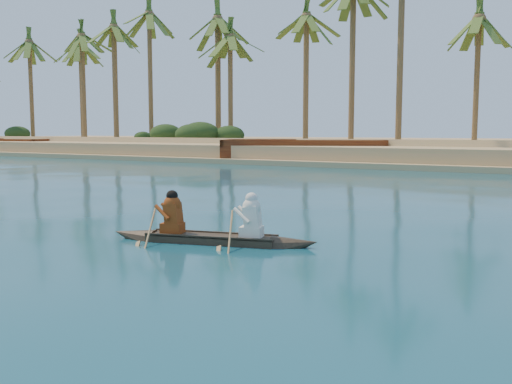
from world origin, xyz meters
The scene contains 7 objects.
ground centered at (0.00, 0.00, 0.00)m, with size 160.00×160.00×0.00m, color navy.
sandy_embankment centered at (0.00, 46.89, 0.53)m, with size 150.00×51.00×1.50m.
palm_grove centered at (0.00, 35.00, 8.00)m, with size 110.00×14.00×16.00m, color #365B20, non-canonical shape.
shrub_cluster centered at (0.00, 31.50, 1.20)m, with size 100.00×6.00×2.40m, color #1D3111, non-canonical shape.
canoe centered at (8.00, -1.98, 0.25)m, with size 4.65×1.78×1.28m.
barge_left centered at (-38.48, 27.00, 0.63)m, with size 11.14×5.00×1.79m.
barge_mid centered at (-3.69, 27.00, 0.71)m, with size 12.67×8.70×2.01m.
Camera 1 is at (14.94, -11.94, 2.42)m, focal length 40.00 mm.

